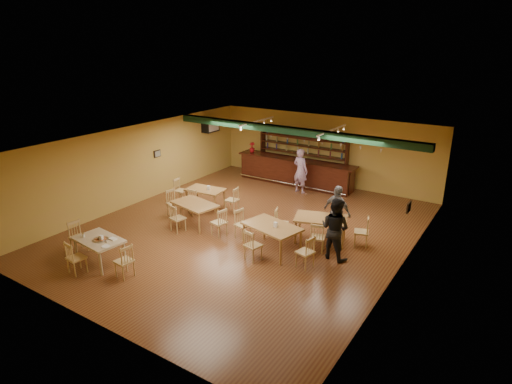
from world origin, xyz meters
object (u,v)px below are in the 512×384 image
Objects in this scene: dining_table_a at (206,198)px; patron_bar at (300,171)px; dining_table_b at (320,229)px; dining_table_c at (195,214)px; bar_counter at (295,172)px; dining_table_d at (272,238)px; patron_right_a at (335,229)px; near_table at (100,251)px.

patron_bar is (2.22, 3.41, 0.58)m from dining_table_a.
dining_table_c is (-4.10, -1.16, -0.01)m from dining_table_b.
bar_counter reaches higher than dining_table_d.
dining_table_d is at bearing 29.57° from patron_right_a.
dining_table_d is at bearing 47.87° from near_table.
bar_counter is at bearing 88.84° from near_table.
patron_bar is 1.01× the size of patron_right_a.
near_table is at bearing -92.35° from dining_table_a.
dining_table_b is 1.24m from patron_right_a.
near_table is at bearing -97.63° from bar_counter.
dining_table_d reaches higher than near_table.
patron_bar is (-1.77, 5.21, 0.51)m from dining_table_d.
bar_counter is at bearing 63.81° from dining_table_a.
dining_table_a is 4.91m from dining_table_b.
patron_bar reaches higher than dining_table_b.
near_table is at bearing 87.58° from patron_bar.
near_table is at bearing -86.31° from dining_table_c.
dining_table_a is 4.11m from patron_bar.
dining_table_a is 0.88× the size of dining_table_b.
dining_table_d is (2.43, -6.03, -0.15)m from bar_counter.
patron_right_a reaches higher than dining_table_b.
dining_table_c is at bearing -68.47° from dining_table_a.
dining_table_c is 3.55m from near_table.
bar_counter is 2.92× the size of patron_bar.
patron_bar reaches higher than dining_table_c.
dining_table_d is (3.20, -0.28, 0.03)m from dining_table_c.
patron_right_a is at bearing -52.53° from bar_counter.
patron_right_a is (1.70, 0.64, 0.49)m from dining_table_d.
dining_table_b is 1.13× the size of near_table.
bar_counter is at bearing 107.88° from dining_table_b.
bar_counter is 3.86× the size of dining_table_a.
patron_right_a is at bearing 15.52° from dining_table_c.
patron_right_a is at bearing 34.08° from dining_table_d.
dining_table_c is 0.84× the size of patron_bar.
bar_counter is at bearing 125.47° from dining_table_d.
dining_table_a is 4.38m from dining_table_d.
near_table is (0.32, -5.04, 0.03)m from dining_table_a.
patron_bar is at bearing 107.22° from dining_table_b.
dining_table_a is at bearing 100.07° from near_table.
bar_counter reaches higher than dining_table_a.
dining_table_a is 0.77× the size of patron_right_a.
bar_counter is at bearing -40.84° from patron_bar.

